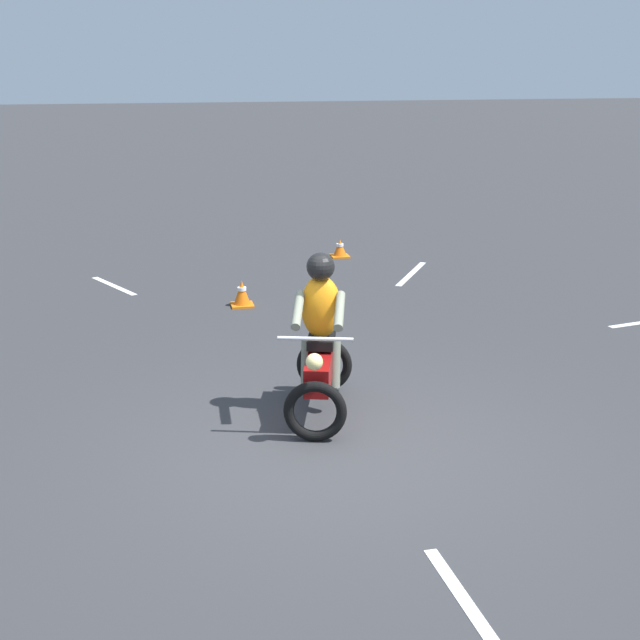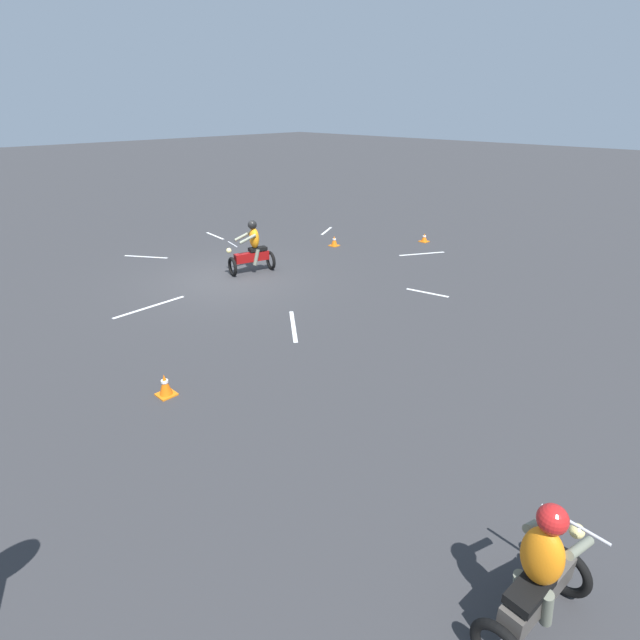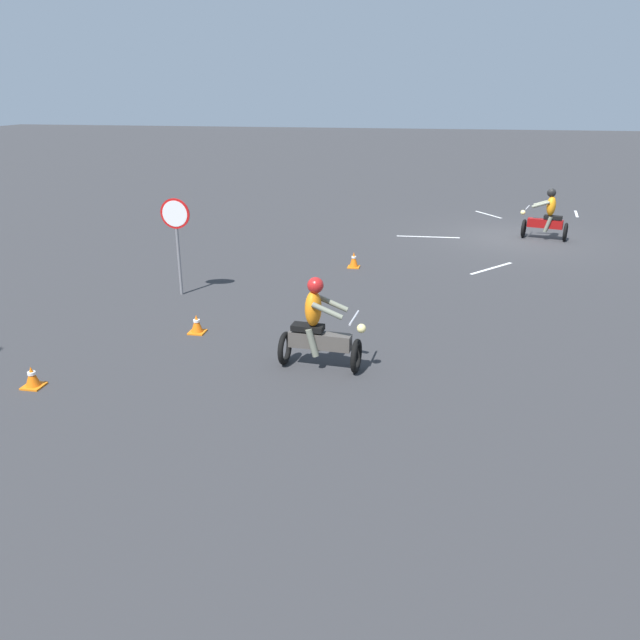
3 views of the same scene
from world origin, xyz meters
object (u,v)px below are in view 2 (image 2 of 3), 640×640
Objects in this scene: traffic_cone_near_left at (424,238)px; traffic_cone_mid_left at (334,241)px; motorcycle_rider_background at (539,579)px; motorcycle_rider_foreground at (252,250)px; traffic_cone_mid_center at (165,385)px.

traffic_cone_mid_left reaches higher than traffic_cone_near_left.
traffic_cone_near_left is (-12.44, -9.47, -0.57)m from motorcycle_rider_background.
motorcycle_rider_foreground is 4.39× the size of traffic_cone_mid_left.
traffic_cone_mid_left is at bearing 145.07° from motorcycle_rider_background.
traffic_cone_near_left is at bearing 144.17° from traffic_cone_mid_left.
motorcycle_rider_background is at bearing 169.33° from motorcycle_rider_foreground.
traffic_cone_mid_left is at bearing -153.53° from traffic_cone_mid_center.
traffic_cone_mid_center is (0.26, -6.65, -0.52)m from motorcycle_rider_background.
motorcycle_rider_background reaches higher than traffic_cone_near_left.
motorcycle_rider_background is at bearing 50.36° from traffic_cone_mid_left.
motorcycle_rider_background reaches higher than traffic_cone_mid_left.
motorcycle_rider_background reaches higher than traffic_cone_mid_center.
traffic_cone_mid_left is at bearing -70.12° from motorcycle_rider_foreground.
motorcycle_rider_foreground is 7.25m from traffic_cone_near_left.
traffic_cone_near_left is 0.74× the size of traffic_cone_mid_center.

